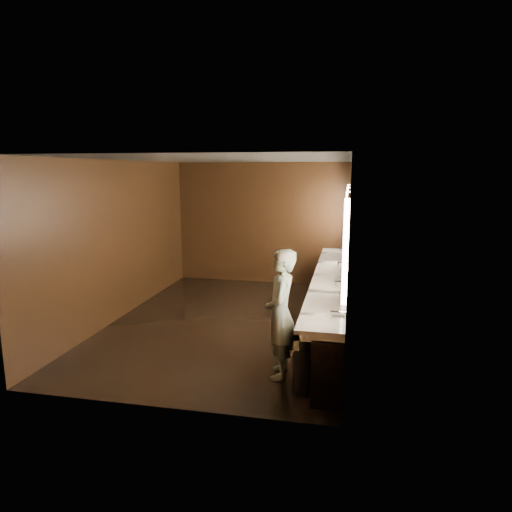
{
  "coord_description": "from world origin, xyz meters",
  "views": [
    {
      "loc": [
        1.99,
        -7.41,
        2.64
      ],
      "look_at": [
        0.48,
        0.0,
        1.2
      ],
      "focal_mm": 32.0,
      "sensor_mm": 36.0,
      "label": 1
    }
  ],
  "objects": [
    {
      "name": "sink_counter",
      "position": [
        1.79,
        0.0,
        0.5
      ],
      "size": [
        0.55,
        5.4,
        1.01
      ],
      "color": "black",
      "rests_on": "floor"
    },
    {
      "name": "mirror_band",
      "position": [
        1.98,
        -0.0,
        1.75
      ],
      "size": [
        0.06,
        5.03,
        1.15
      ],
      "color": "#FBE1C0",
      "rests_on": "wall_right"
    },
    {
      "name": "person",
      "position": [
        1.19,
        -1.92,
        0.83
      ],
      "size": [
        0.45,
        0.64,
        1.67
      ],
      "primitive_type": "imported",
      "rotation": [
        0.0,
        0.0,
        -1.49
      ],
      "color": "#94D5DC",
      "rests_on": "floor"
    },
    {
      "name": "wall_right",
      "position": [
        2.0,
        0.0,
        1.4
      ],
      "size": [
        0.02,
        6.0,
        2.8
      ],
      "primitive_type": "cube",
      "color": "black",
      "rests_on": "floor"
    },
    {
      "name": "wall_front",
      "position": [
        0.0,
        -3.0,
        1.4
      ],
      "size": [
        4.0,
        0.02,
        2.8
      ],
      "primitive_type": "cube",
      "color": "black",
      "rests_on": "floor"
    },
    {
      "name": "trash_bin",
      "position": [
        1.58,
        -2.27,
        0.28
      ],
      "size": [
        0.47,
        0.47,
        0.56
      ],
      "primitive_type": "cylinder",
      "rotation": [
        0.0,
        0.0,
        0.42
      ],
      "color": "black",
      "rests_on": "floor"
    },
    {
      "name": "ceiling",
      "position": [
        0.0,
        0.0,
        2.8
      ],
      "size": [
        4.0,
        6.0,
        0.02
      ],
      "primitive_type": "cube",
      "color": "#2D2D2B",
      "rests_on": "wall_back"
    },
    {
      "name": "wall_back",
      "position": [
        0.0,
        3.0,
        1.4
      ],
      "size": [
        4.0,
        0.02,
        2.8
      ],
      "primitive_type": "cube",
      "color": "black",
      "rests_on": "floor"
    },
    {
      "name": "floor",
      "position": [
        0.0,
        0.0,
        0.0
      ],
      "size": [
        6.0,
        6.0,
        0.0
      ],
      "primitive_type": "plane",
      "color": "black",
      "rests_on": "ground"
    },
    {
      "name": "wall_left",
      "position": [
        -2.0,
        0.0,
        1.4
      ],
      "size": [
        0.02,
        6.0,
        2.8
      ],
      "primitive_type": "cube",
      "color": "black",
      "rests_on": "floor"
    }
  ]
}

